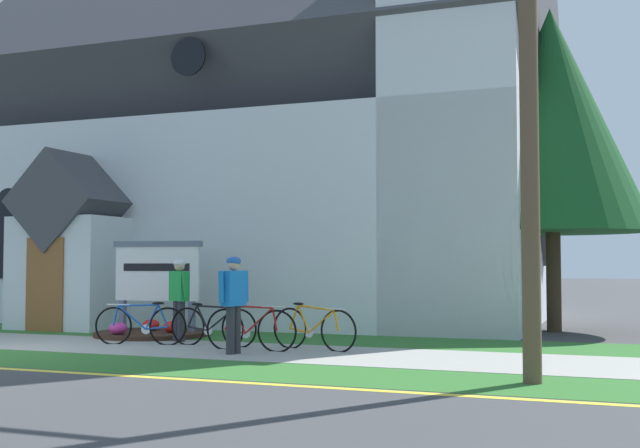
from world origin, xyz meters
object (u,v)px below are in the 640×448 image
object	(u,v)px
bicycle_red	(213,326)
utility_pole	(520,19)
roadside_conifer	(551,120)
bicycle_yellow	(141,325)
cyclist_in_orange_jersey	(234,297)
bicycle_blue	(313,328)
church_sign	(157,274)
bicycle_white	(250,329)
cyclist_in_blue_jersey	(179,294)

from	to	relation	value
bicycle_red	utility_pole	distance (m)	7.74
bicycle_red	roadside_conifer	size ratio (longest dim) A/B	0.25
bicycle_yellow	cyclist_in_orange_jersey	xyz separation A→B (m)	(2.33, -0.78, 0.58)
bicycle_yellow	cyclist_in_orange_jersey	size ratio (longest dim) A/B	1.07
roadside_conifer	cyclist_in_orange_jersey	bearing A→B (deg)	-125.58
bicycle_blue	roadside_conifer	distance (m)	7.89
bicycle_blue	bicycle_red	world-z (taller)	bicycle_blue
church_sign	roadside_conifer	bearing A→B (deg)	27.27
bicycle_white	cyclist_in_orange_jersey	distance (m)	0.82
cyclist_in_blue_jersey	roadside_conifer	size ratio (longest dim) A/B	0.22
church_sign	bicycle_yellow	distance (m)	2.12
roadside_conifer	cyclist_in_blue_jersey	bearing A→B (deg)	-142.90
cyclist_in_blue_jersey	cyclist_in_orange_jersey	bearing A→B (deg)	-37.87
bicycle_red	bicycle_white	bearing A→B (deg)	-24.17
church_sign	bicycle_white	size ratio (longest dim) A/B	1.18
bicycle_blue	cyclist_in_orange_jersey	world-z (taller)	cyclist_in_orange_jersey
bicycle_blue	roadside_conifer	world-z (taller)	roadside_conifer
cyclist_in_blue_jersey	cyclist_in_orange_jersey	distance (m)	2.48
bicycle_red	roadside_conifer	world-z (taller)	roadside_conifer
church_sign	cyclist_in_orange_jersey	xyz separation A→B (m)	(3.10, -2.53, -0.35)
bicycle_white	utility_pole	size ratio (longest dim) A/B	0.21
bicycle_blue	church_sign	bearing A→B (deg)	160.70
bicycle_red	cyclist_in_orange_jersey	xyz separation A→B (m)	(0.95, -1.04, 0.58)
bicycle_red	cyclist_in_orange_jersey	distance (m)	1.52
church_sign	bicycle_white	bearing A→B (deg)	-31.76
bicycle_white	cyclist_in_blue_jersey	world-z (taller)	cyclist_in_blue_jersey
cyclist_in_orange_jersey	roadside_conifer	xyz separation A→B (m)	(4.68, 6.54, 3.81)
bicycle_blue	cyclist_in_orange_jersey	xyz separation A→B (m)	(-1.01, -1.09, 0.57)
bicycle_blue	utility_pole	size ratio (longest dim) A/B	0.21
bicycle_blue	bicycle_yellow	world-z (taller)	bicycle_blue
cyclist_in_orange_jersey	church_sign	bearing A→B (deg)	140.76
cyclist_in_blue_jersey	utility_pole	bearing A→B (deg)	-24.00
bicycle_yellow	roadside_conifer	world-z (taller)	roadside_conifer
bicycle_red	cyclist_in_blue_jersey	distance (m)	1.24
church_sign	cyclist_in_orange_jersey	bearing A→B (deg)	-39.24
cyclist_in_blue_jersey	bicycle_yellow	bearing A→B (deg)	-116.91
cyclist_in_blue_jersey	bicycle_white	bearing A→B (deg)	-25.00
roadside_conifer	church_sign	bearing A→B (deg)	-152.73
bicycle_white	utility_pole	bearing A→B (deg)	-23.60
bicycle_yellow	cyclist_in_orange_jersey	distance (m)	2.52
bicycle_blue	bicycle_red	xyz separation A→B (m)	(-1.96, -0.05, -0.01)
church_sign	roadside_conifer	distance (m)	9.41
church_sign	bicycle_blue	bearing A→B (deg)	-19.30
bicycle_blue	bicycle_white	xyz separation A→B (m)	(-0.99, -0.49, 0.00)
roadside_conifer	bicycle_red	bearing A→B (deg)	-135.66
bicycle_yellow	roadside_conifer	xyz separation A→B (m)	(7.01, 5.75, 4.39)
bicycle_red	cyclist_in_orange_jersey	bearing A→B (deg)	-47.40
bicycle_white	utility_pole	world-z (taller)	utility_pole
bicycle_blue	roadside_conifer	xyz separation A→B (m)	(3.66, 5.45, 4.38)
bicycle_red	roadside_conifer	xyz separation A→B (m)	(5.63, 5.50, 4.39)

